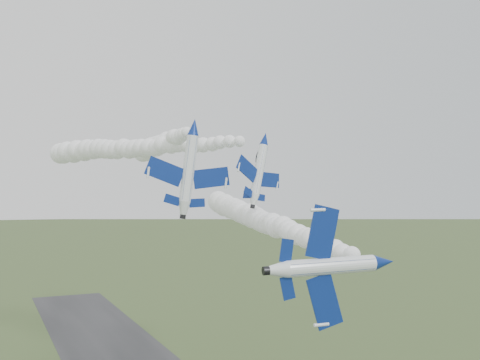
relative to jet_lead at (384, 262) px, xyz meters
name	(u,v)px	position (x,y,z in m)	size (l,w,h in m)	color
jet_lead	(384,262)	(0.00, 0.00, 0.00)	(4.71, 12.98, 10.72)	white
smoke_trail_jet_lead	(262,220)	(6.28, 36.10, 2.59)	(4.47, 66.17, 4.47)	white
jet_pair_left	(194,127)	(-6.54, 32.56, 16.22)	(12.15, 14.45, 3.66)	white
smoke_trail_jet_pair_left	(158,145)	(-0.01, 72.23, 17.55)	(5.23, 72.79, 5.23)	white
jet_pair_right	(265,139)	(4.65, 31.92, 14.99)	(9.56, 11.37, 3.65)	white
smoke_trail_jet_pair_right	(133,148)	(-7.76, 63.28, 15.87)	(4.76, 61.70, 4.76)	white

